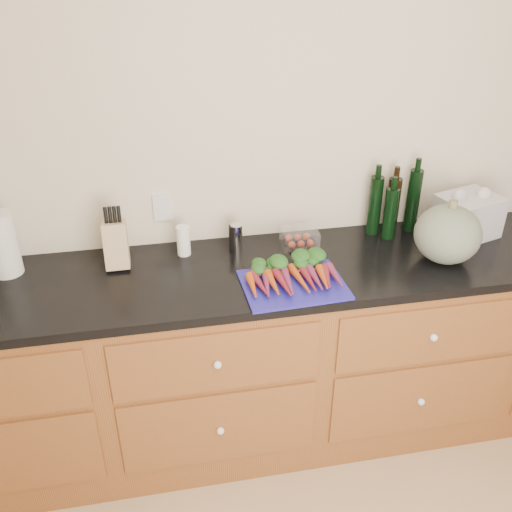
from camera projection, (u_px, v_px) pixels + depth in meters
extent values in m
cube|color=beige|center=(294.00, 157.00, 2.54)|extent=(4.10, 0.05, 2.60)
cube|color=brown|center=(305.00, 352.00, 2.69)|extent=(3.60, 0.60, 0.90)
cube|color=brown|center=(217.00, 362.00, 2.22)|extent=(0.82, 0.01, 0.28)
sphere|color=white|center=(218.00, 365.00, 2.21)|extent=(0.03, 0.03, 0.03)
cube|color=brown|center=(220.00, 428.00, 2.40)|extent=(0.82, 0.01, 0.38)
sphere|color=white|center=(220.00, 431.00, 2.39)|extent=(0.03, 0.03, 0.03)
cube|color=brown|center=(432.00, 335.00, 2.36)|extent=(0.82, 0.01, 0.28)
sphere|color=white|center=(434.00, 338.00, 2.35)|extent=(0.03, 0.03, 0.03)
cube|color=brown|center=(420.00, 399.00, 2.55)|extent=(0.82, 0.01, 0.38)
sphere|color=white|center=(421.00, 402.00, 2.53)|extent=(0.03, 0.03, 0.03)
cube|color=black|center=(310.00, 267.00, 2.45)|extent=(3.64, 0.62, 0.04)
cube|color=#211D99|center=(293.00, 285.00, 2.28)|extent=(0.42, 0.33, 0.01)
cone|color=#BF4C16|center=(253.00, 286.00, 2.23)|extent=(0.04, 0.18, 0.04)
cone|color=maroon|center=(260.00, 286.00, 2.23)|extent=(0.04, 0.18, 0.04)
cone|color=#7D274D|center=(267.00, 285.00, 2.24)|extent=(0.04, 0.18, 0.04)
cone|color=#BF4C16|center=(274.00, 284.00, 2.24)|extent=(0.04, 0.18, 0.04)
cone|color=maroon|center=(281.00, 283.00, 2.25)|extent=(0.04, 0.18, 0.04)
cone|color=#7D274D|center=(288.00, 283.00, 2.25)|extent=(0.04, 0.18, 0.04)
ellipsoid|color=#194517|center=(264.00, 266.00, 2.35)|extent=(0.18, 0.11, 0.05)
cone|color=#BF4C16|center=(301.00, 281.00, 2.26)|extent=(0.04, 0.18, 0.04)
cone|color=maroon|center=(308.00, 281.00, 2.27)|extent=(0.04, 0.18, 0.04)
cone|color=#7D274D|center=(315.00, 280.00, 2.27)|extent=(0.04, 0.18, 0.04)
cone|color=#BF4C16|center=(322.00, 279.00, 2.28)|extent=(0.04, 0.18, 0.04)
cone|color=maroon|center=(328.00, 279.00, 2.28)|extent=(0.04, 0.18, 0.04)
cone|color=#7D274D|center=(335.00, 278.00, 2.28)|extent=(0.04, 0.18, 0.04)
ellipsoid|color=#194517|center=(309.00, 261.00, 2.38)|extent=(0.18, 0.11, 0.05)
ellipsoid|color=#596453|center=(448.00, 234.00, 2.40)|extent=(0.28, 0.28, 0.25)
cylinder|color=white|center=(2.00, 244.00, 2.31)|extent=(0.12, 0.12, 0.27)
cube|color=tan|center=(116.00, 245.00, 2.38)|extent=(0.10, 0.10, 0.20)
cylinder|color=white|center=(183.00, 241.00, 2.48)|extent=(0.06, 0.06, 0.13)
cylinder|color=black|center=(234.00, 238.00, 2.52)|extent=(0.05, 0.05, 0.12)
cylinder|color=silver|center=(237.00, 237.00, 2.52)|extent=(0.05, 0.05, 0.12)
cube|color=white|center=(299.00, 237.00, 2.57)|extent=(0.16, 0.13, 0.07)
cylinder|color=black|center=(375.00, 205.00, 2.62)|extent=(0.06, 0.06, 0.28)
cylinder|color=black|center=(393.00, 205.00, 2.65)|extent=(0.06, 0.06, 0.26)
cylinder|color=black|center=(413.00, 200.00, 2.64)|extent=(0.06, 0.06, 0.30)
cylinder|color=black|center=(390.00, 213.00, 2.59)|extent=(0.06, 0.06, 0.24)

